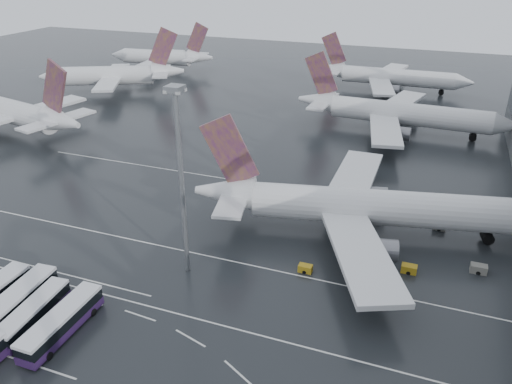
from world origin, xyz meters
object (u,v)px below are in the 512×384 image
(gse_cart_belly_a, at_px, (409,269))
(gse_cart_belly_b, at_px, (439,227))
(floodlight_mast, at_px, (180,162))
(gse_cart_belly_c, at_px, (305,268))
(jet_remote_far, at_px, (163,58))
(gse_cart_belly_d, at_px, (479,269))
(jet_remote_mid, at_px, (115,75))
(bus_row_near_b, at_px, (16,303))
(bus_row_near_d, at_px, (62,322))
(airliner_main, at_px, (364,207))
(bus_row_near_c, at_px, (33,313))
(airliner_gate_c, at_px, (389,77))
(airliner_gate_b, at_px, (398,114))
(jet_remote_west, at_px, (19,114))

(gse_cart_belly_a, distance_m, gse_cart_belly_b, 15.44)
(floodlight_mast, xyz_separation_m, gse_cart_belly_c, (16.79, 5.82, -17.17))
(floodlight_mast, relative_size, gse_cart_belly_b, 13.48)
(jet_remote_far, relative_size, gse_cart_belly_d, 18.20)
(jet_remote_mid, xyz_separation_m, floodlight_mast, (71.49, -85.05, 12.33))
(bus_row_near_b, bearing_deg, jet_remote_mid, 24.09)
(bus_row_near_d, height_order, floodlight_mast, floodlight_mast)
(airliner_main, bearing_deg, gse_cart_belly_b, 13.99)
(bus_row_near_c, distance_m, gse_cart_belly_c, 37.91)
(gse_cart_belly_a, relative_size, gse_cart_belly_c, 1.10)
(jet_remote_mid, height_order, bus_row_near_b, jet_remote_mid)
(gse_cart_belly_a, bearing_deg, jet_remote_mid, 144.30)
(bus_row_near_b, height_order, bus_row_near_d, bus_row_near_b)
(jet_remote_far, distance_m, gse_cart_belly_a, 151.02)
(jet_remote_far, xyz_separation_m, floodlight_mast, (73.43, -119.75, 12.85))
(airliner_main, distance_m, jet_remote_far, 138.53)
(airliner_main, distance_m, gse_cart_belly_b, 14.57)
(bus_row_near_b, bearing_deg, gse_cart_belly_d, -65.40)
(airliner_main, relative_size, gse_cart_belly_c, 28.57)
(airliner_gate_c, xyz_separation_m, gse_cart_belly_d, (26.64, -103.54, -3.98))
(airliner_gate_b, height_order, gse_cart_belly_d, airliner_gate_b)
(bus_row_near_c, distance_m, floodlight_mast, 27.19)
(bus_row_near_c, relative_size, gse_cart_belly_d, 5.13)
(airliner_main, distance_m, gse_cart_belly_c, 15.98)
(gse_cart_belly_b, xyz_separation_m, gse_cart_belly_c, (-18.33, -20.28, -0.00))
(bus_row_near_b, relative_size, bus_row_near_c, 1.12)
(jet_remote_west, height_order, bus_row_near_c, jet_remote_west)
(jet_remote_west, distance_m, gse_cart_belly_a, 104.61)
(bus_row_near_c, distance_m, gse_cart_belly_a, 52.88)
(airliner_main, relative_size, bus_row_near_b, 4.30)
(gse_cart_belly_d, bearing_deg, gse_cart_belly_b, 118.11)
(jet_remote_far, xyz_separation_m, gse_cart_belly_b, (108.54, -93.65, -4.31))
(airliner_main, relative_size, jet_remote_far, 1.36)
(bus_row_near_c, distance_m, gse_cart_belly_b, 65.02)
(jet_remote_west, relative_size, gse_cart_belly_c, 23.62)
(gse_cart_belly_a, bearing_deg, bus_row_near_c, -147.00)
(airliner_main, height_order, jet_remote_far, airliner_main)
(bus_row_near_b, bearing_deg, airliner_gate_b, -26.72)
(bus_row_near_c, bearing_deg, floodlight_mast, -40.87)
(airliner_main, height_order, bus_row_near_b, airliner_main)
(jet_remote_far, bearing_deg, bus_row_near_d, 110.33)
(gse_cart_belly_d, bearing_deg, airliner_gate_b, 107.33)
(airliner_gate_b, bearing_deg, jet_remote_mid, 176.55)
(bus_row_near_b, bearing_deg, airliner_gate_c, -17.15)
(airliner_main, distance_m, gse_cart_belly_a, 13.20)
(jet_remote_mid, height_order, bus_row_near_c, jet_remote_mid)
(floodlight_mast, distance_m, gse_cart_belly_a, 37.45)
(jet_remote_far, distance_m, bus_row_near_c, 150.18)
(gse_cart_belly_c, bearing_deg, gse_cart_belly_a, 19.92)
(floodlight_mast, bearing_deg, bus_row_near_b, -134.01)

